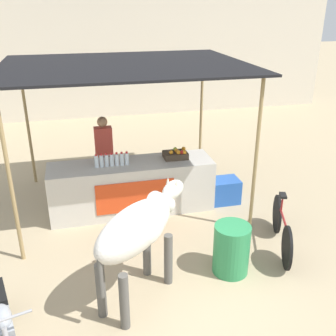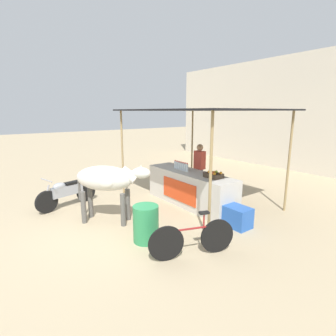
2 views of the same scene
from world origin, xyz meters
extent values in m
plane|color=tan|center=(0.00, 0.00, 0.00)|extent=(60.00, 60.00, 0.00)
cube|color=beige|center=(0.00, 9.06, 2.52)|extent=(16.00, 0.50, 5.04)
cube|color=beige|center=(0.00, 2.20, 0.48)|extent=(3.00, 0.80, 0.96)
cube|color=red|center=(0.00, 1.79, 0.48)|extent=(1.40, 0.02, 0.58)
cube|color=black|center=(0.00, 2.50, 2.67)|extent=(4.20, 3.20, 0.04)
cylinder|color=#997F51|center=(-1.89, 1.06, 1.33)|extent=(0.06, 0.06, 2.67)
cylinder|color=#997F51|center=(1.89, 1.06, 1.33)|extent=(0.06, 0.06, 2.67)
cylinder|color=#997F51|center=(-1.89, 3.94, 1.33)|extent=(0.06, 0.06, 2.67)
cylinder|color=#997F51|center=(1.89, 3.94, 1.33)|extent=(0.06, 0.06, 2.67)
cylinder|color=silver|center=(-0.62, 2.15, 1.07)|extent=(0.07, 0.07, 0.22)
cylinder|color=red|center=(-0.62, 2.15, 1.19)|extent=(0.04, 0.04, 0.03)
cylinder|color=silver|center=(-0.53, 2.15, 1.07)|extent=(0.07, 0.07, 0.22)
cylinder|color=red|center=(-0.53, 2.15, 1.19)|extent=(0.04, 0.04, 0.03)
cylinder|color=silver|center=(-0.44, 2.15, 1.07)|extent=(0.07, 0.07, 0.22)
cylinder|color=red|center=(-0.44, 2.15, 1.19)|extent=(0.04, 0.04, 0.03)
cylinder|color=silver|center=(-0.35, 2.15, 1.07)|extent=(0.07, 0.07, 0.22)
cylinder|color=red|center=(-0.35, 2.15, 1.19)|extent=(0.04, 0.04, 0.03)
cylinder|color=silver|center=(-0.26, 2.15, 1.07)|extent=(0.07, 0.07, 0.22)
cylinder|color=red|center=(-0.26, 2.15, 1.19)|extent=(0.04, 0.04, 0.03)
cylinder|color=silver|center=(-0.17, 2.15, 1.07)|extent=(0.07, 0.07, 0.22)
cylinder|color=red|center=(-0.17, 2.15, 1.19)|extent=(0.04, 0.04, 0.03)
cylinder|color=silver|center=(-0.08, 2.15, 1.07)|extent=(0.07, 0.07, 0.22)
cylinder|color=red|center=(-0.08, 2.15, 1.19)|extent=(0.04, 0.04, 0.03)
cube|color=#3F3326|center=(0.84, 2.25, 1.02)|extent=(0.44, 0.32, 0.12)
sphere|color=#8CB22D|center=(0.86, 2.33, 1.11)|extent=(0.08, 0.08, 0.08)
sphere|color=orange|center=(0.86, 2.25, 1.11)|extent=(0.08, 0.08, 0.08)
sphere|color=orange|center=(0.88, 2.16, 1.11)|extent=(0.08, 0.08, 0.08)
sphere|color=orange|center=(0.75, 2.19, 1.11)|extent=(0.08, 0.08, 0.08)
sphere|color=orange|center=(0.99, 2.13, 1.11)|extent=(0.08, 0.08, 0.08)
sphere|color=orange|center=(0.98, 2.14, 1.11)|extent=(0.08, 0.08, 0.08)
sphere|color=orange|center=(1.02, 2.33, 1.11)|extent=(0.08, 0.08, 0.08)
sphere|color=#B21E19|center=(0.94, 2.15, 1.11)|extent=(0.08, 0.08, 0.08)
cylinder|color=#383842|center=(-0.42, 2.95, 0.44)|extent=(0.22, 0.22, 0.88)
cube|color=#BF3F33|center=(-0.42, 2.95, 1.16)|extent=(0.34, 0.20, 0.56)
sphere|color=#A87A56|center=(-0.42, 2.95, 1.55)|extent=(0.20, 0.20, 0.20)
cube|color=blue|center=(1.78, 2.10, 0.24)|extent=(0.60, 0.44, 0.48)
cylinder|color=#2D8C51|center=(1.11, 0.03, 0.38)|extent=(0.53, 0.53, 0.76)
ellipsoid|color=silver|center=(-0.31, -0.21, 1.08)|extent=(1.37, 1.35, 0.60)
cylinder|color=#575551|center=(-0.09, 0.26, 0.39)|extent=(0.12, 0.12, 0.78)
cylinder|color=#575551|center=(0.17, 0.00, 0.39)|extent=(0.12, 0.12, 0.78)
cylinder|color=#575551|center=(-0.79, -0.42, 0.39)|extent=(0.12, 0.12, 0.78)
cylinder|color=#575551|center=(-0.54, -0.68, 0.39)|extent=(0.12, 0.12, 0.78)
cylinder|color=silver|center=(0.11, 0.20, 1.19)|extent=(0.49, 0.48, 0.41)
ellipsoid|color=silver|center=(0.33, 0.41, 1.25)|extent=(0.47, 0.46, 0.26)
cone|color=beige|center=(0.27, 0.45, 1.39)|extent=(0.05, 0.05, 0.10)
cone|color=beige|center=(0.36, 0.35, 1.39)|extent=(0.05, 0.05, 0.10)
cylinder|color=#575551|center=(-0.79, -0.67, 0.81)|extent=(0.06, 0.06, 0.60)
ellipsoid|color=silver|center=(-0.09, -0.30, 1.08)|extent=(0.39, 0.38, 0.32)
cube|color=#999EA5|center=(-1.90, -0.67, 0.48)|extent=(0.41, 0.92, 0.28)
ellipsoid|color=#999EA5|center=(-1.85, -0.89, 0.64)|extent=(0.29, 0.40, 0.20)
cylinder|color=#99999E|center=(-1.76, -1.20, 0.88)|extent=(0.54, 0.17, 0.03)
cylinder|color=black|center=(1.95, -0.06, 0.33)|extent=(0.26, 0.63, 0.66)
cylinder|color=black|center=(2.29, 0.88, 0.33)|extent=(0.26, 0.63, 0.66)
cylinder|color=maroon|center=(2.12, 0.41, 0.55)|extent=(0.32, 0.81, 0.04)
cylinder|color=maroon|center=(2.19, 0.62, 0.67)|extent=(0.03, 0.03, 0.28)
cube|color=black|center=(2.19, 0.62, 0.83)|extent=(0.15, 0.20, 0.04)
camera|label=1|loc=(-0.89, -4.36, 3.70)|focal=42.00mm
camera|label=2|loc=(5.40, -2.57, 2.63)|focal=28.00mm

